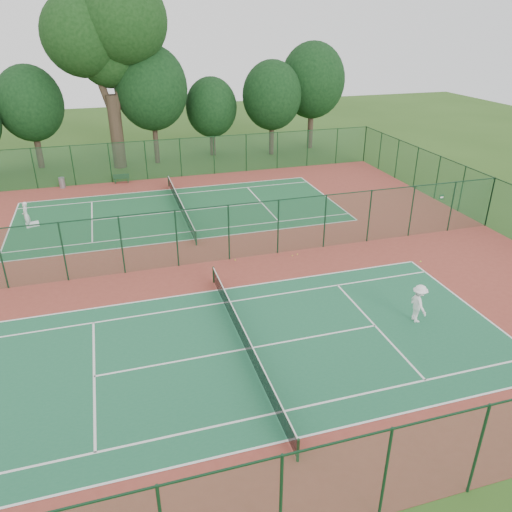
# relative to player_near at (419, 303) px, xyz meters

# --- Properties ---
(ground) EXTENTS (120.00, 120.00, 0.00)m
(ground) POSITION_rel_player_near_xyz_m (-8.50, 9.18, -0.98)
(ground) COLOR #2E531A
(ground) RESTS_ON ground
(red_pad) EXTENTS (40.00, 36.00, 0.01)m
(red_pad) POSITION_rel_player_near_xyz_m (-8.50, 9.18, -0.98)
(red_pad) COLOR brown
(red_pad) RESTS_ON ground
(court_near) EXTENTS (23.77, 10.97, 0.01)m
(court_near) POSITION_rel_player_near_xyz_m (-8.50, 0.18, -0.97)
(court_near) COLOR #1F6340
(court_near) RESTS_ON red_pad
(court_far) EXTENTS (23.77, 10.97, 0.01)m
(court_far) POSITION_rel_player_near_xyz_m (-8.50, 18.18, -0.97)
(court_far) COLOR #1C5B33
(court_far) RESTS_ON red_pad
(fence_north) EXTENTS (40.00, 0.09, 3.50)m
(fence_north) POSITION_rel_player_near_xyz_m (-8.50, 27.18, 0.78)
(fence_north) COLOR #16442A
(fence_north) RESTS_ON ground
(fence_south) EXTENTS (40.00, 0.09, 3.50)m
(fence_south) POSITION_rel_player_near_xyz_m (-8.50, -8.82, 0.78)
(fence_south) COLOR #18492D
(fence_south) RESTS_ON ground
(fence_east) EXTENTS (0.09, 36.00, 3.50)m
(fence_east) POSITION_rel_player_near_xyz_m (11.50, 9.18, 0.78)
(fence_east) COLOR #1C5438
(fence_east) RESTS_ON ground
(fence_divider) EXTENTS (40.00, 0.09, 3.50)m
(fence_divider) POSITION_rel_player_near_xyz_m (-8.50, 9.18, 0.78)
(fence_divider) COLOR #174527
(fence_divider) RESTS_ON ground
(tennis_net_near) EXTENTS (0.10, 12.90, 0.97)m
(tennis_net_near) POSITION_rel_player_near_xyz_m (-8.50, 0.18, -0.44)
(tennis_net_near) COLOR #163E1E
(tennis_net_near) RESTS_ON ground
(tennis_net_far) EXTENTS (0.10, 12.90, 0.97)m
(tennis_net_far) POSITION_rel_player_near_xyz_m (-8.50, 18.18, -0.44)
(tennis_net_far) COLOR #153A23
(tennis_net_far) RESTS_ON ground
(player_near) EXTENTS (0.80, 1.29, 1.92)m
(player_near) POSITION_rel_player_near_xyz_m (0.00, 0.00, 0.00)
(player_near) COLOR white
(player_near) RESTS_ON court_near
(player_far) EXTENTS (0.53, 0.73, 1.85)m
(player_far) POSITION_rel_player_near_xyz_m (-19.13, 18.06, -0.04)
(player_far) COLOR silver
(player_far) RESTS_ON court_far
(trash_bin) EXTENTS (0.61, 0.61, 0.91)m
(trash_bin) POSITION_rel_player_near_xyz_m (-17.25, 26.78, -0.52)
(trash_bin) COLOR gray
(trash_bin) RESTS_ON red_pad
(bench) EXTENTS (1.39, 0.48, 0.85)m
(bench) POSITION_rel_player_near_xyz_m (-12.34, 26.72, -0.54)
(bench) COLOR #12351B
(bench) RESTS_ON red_pad
(kit_bag) EXTENTS (0.89, 0.51, 0.31)m
(kit_bag) POSITION_rel_player_near_xyz_m (-18.86, 18.18, -0.82)
(kit_bag) COLOR white
(kit_bag) RESTS_ON red_pad
(stray_ball_a) EXTENTS (0.06, 0.06, 0.06)m
(stray_ball_a) POSITION_rel_player_near_xyz_m (-2.81, 8.56, -0.94)
(stray_ball_a) COLOR #F5F239
(stray_ball_a) RESTS_ON red_pad
(stray_ball_b) EXTENTS (0.07, 0.07, 0.07)m
(stray_ball_b) POSITION_rel_player_near_xyz_m (-3.18, 8.45, -0.94)
(stray_ball_b) COLOR gold
(stray_ball_b) RESTS_ON red_pad
(stray_ball_c) EXTENTS (0.07, 0.07, 0.07)m
(stray_ball_c) POSITION_rel_player_near_xyz_m (-6.68, 8.88, -0.93)
(stray_ball_c) COLOR #C4D130
(stray_ball_c) RESTS_ON red_pad
(big_tree) EXTENTS (10.93, 8.00, 16.78)m
(big_tree) POSITION_rel_player_near_xyz_m (-12.03, 32.32, 10.90)
(big_tree) COLOR #37291E
(big_tree) RESTS_ON ground
(evergreen_row) EXTENTS (39.00, 5.00, 12.00)m
(evergreen_row) POSITION_rel_player_near_xyz_m (-8.00, 33.43, -0.98)
(evergreen_row) COLOR black
(evergreen_row) RESTS_ON ground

